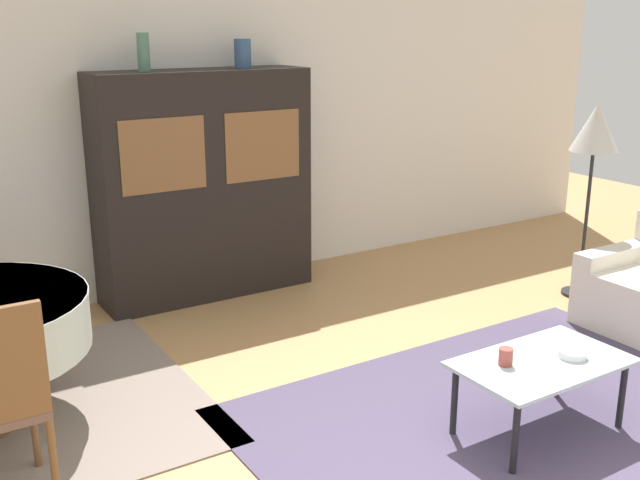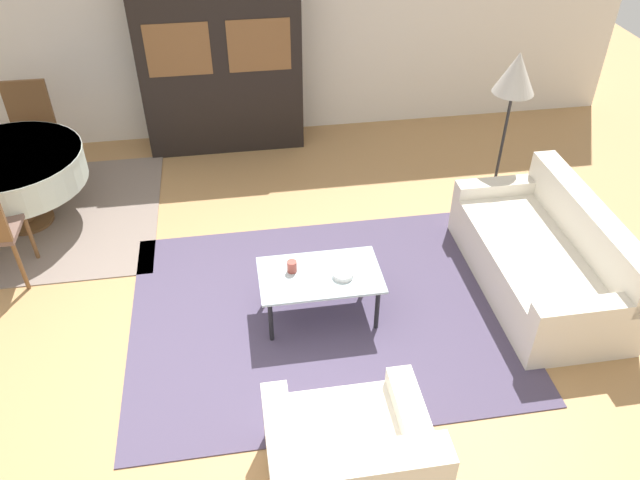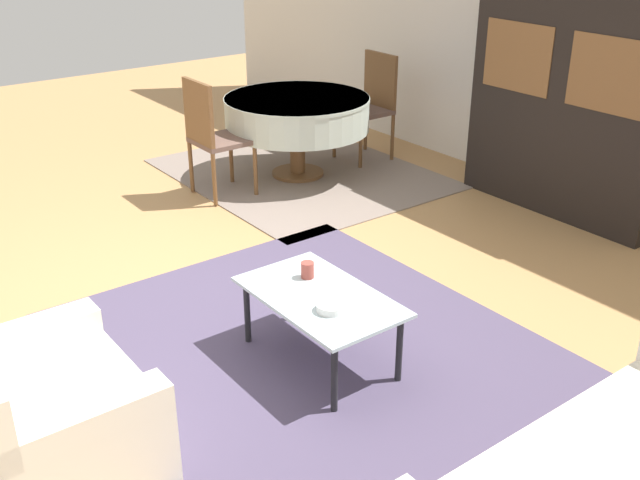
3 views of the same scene
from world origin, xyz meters
The scene contains 13 objects.
ground_plane centered at (0.00, 0.00, 0.00)m, with size 14.00×14.00×0.00m, color tan.
wall_back centered at (0.00, 3.63, 1.35)m, with size 10.00×0.06×2.70m.
area_rug centered at (0.96, 0.38, 0.01)m, with size 3.02×2.36×0.01m.
dining_rug centered at (-1.65, 2.10, 0.01)m, with size 2.48×2.04×0.01m.
couch centered at (2.82, 0.44, 0.28)m, with size 0.90×1.77×0.77m.
armchair centered at (0.88, -1.16, 0.28)m, with size 0.94×0.83×0.74m.
coffee_table centered at (0.94, 0.37, 0.38)m, with size 0.93×0.56×0.41m.
display_cabinet centered at (0.34, 3.34, 0.90)m, with size 1.70×0.48×1.80m.
dining_table centered at (-1.63, 2.05, 0.59)m, with size 1.31×1.31×0.73m.
dining_chair_far centered at (-1.63, 2.93, 0.58)m, with size 0.44×0.44×1.01m.
floor_lamp centered at (2.89, 1.68, 1.30)m, with size 0.37×0.37×1.55m.
cup centered at (0.74, 0.44, 0.47)m, with size 0.07×0.07×0.09m.
bowl centered at (1.11, 0.31, 0.44)m, with size 0.15×0.15×0.04m.
Camera 2 is at (0.38, -3.19, 3.51)m, focal length 35.00 mm.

